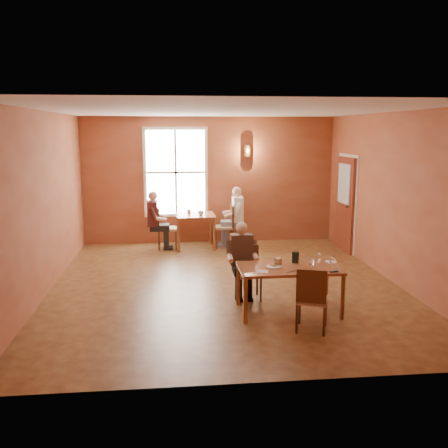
{
  "coord_description": "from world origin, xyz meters",
  "views": [
    {
      "loc": [
        -0.92,
        -8.4,
        2.67
      ],
      "look_at": [
        0.0,
        0.2,
        1.05
      ],
      "focal_mm": 40.0,
      "sensor_mm": 36.0,
      "label": 1
    }
  ],
  "objects": [
    {
      "name": "goblet_a",
      "position": [
        1.27,
        -1.33,
        0.78
      ],
      "size": [
        0.08,
        0.08,
        0.17
      ],
      "primitive_type": null,
      "rotation": [
        0.0,
        0.0,
        -0.29
      ],
      "color": "white",
      "rests_on": "main_table"
    },
    {
      "name": "goblet_b",
      "position": [
        1.4,
        -1.57,
        0.78
      ],
      "size": [
        0.07,
        0.07,
        0.18
      ],
      "primitive_type": null,
      "rotation": [
        0.0,
        0.0,
        -0.03
      ],
      "color": "white",
      "rests_on": "main_table"
    },
    {
      "name": "wall_left",
      "position": [
        -3.0,
        0.0,
        1.5
      ],
      "size": [
        0.04,
        7.0,
        3.0
      ],
      "primitive_type": "cube",
      "color": "brown",
      "rests_on": "ground"
    },
    {
      "name": "side_plate",
      "position": [
        1.49,
        -1.24,
        0.7
      ],
      "size": [
        0.2,
        0.2,
        0.01
      ],
      "primitive_type": "cylinder",
      "rotation": [
        0.0,
        0.0,
        0.19
      ],
      "color": "white",
      "rests_on": "main_table"
    },
    {
      "name": "diner_white",
      "position": [
        0.31,
        2.9,
        0.67
      ],
      "size": [
        0.54,
        0.54,
        1.34
      ],
      "primitive_type": null,
      "rotation": [
        0.0,
        0.0,
        1.57
      ],
      "color": "white",
      "rests_on": "ground"
    },
    {
      "name": "ground",
      "position": [
        0.0,
        0.0,
        0.0
      ],
      "size": [
        6.0,
        7.0,
        0.01
      ],
      "primitive_type": "cube",
      "color": "brown",
      "rests_on": "ground"
    },
    {
      "name": "diner_main",
      "position": [
        0.29,
        -0.82,
        0.59
      ],
      "size": [
        0.47,
        0.47,
        1.18
      ],
      "primitive_type": null,
      "rotation": [
        0.0,
        0.0,
        3.14
      ],
      "color": "#3B2519",
      "rests_on": "ground"
    },
    {
      "name": "wall_back",
      "position": [
        0.0,
        3.5,
        1.5
      ],
      "size": [
        6.0,
        0.04,
        3.0
      ],
      "primitive_type": "cube",
      "color": "brown",
      "rests_on": "ground"
    },
    {
      "name": "chair_diner_main",
      "position": [
        0.29,
        -0.79,
        0.43
      ],
      "size": [
        0.38,
        0.38,
        0.85
      ],
      "primitive_type": null,
      "rotation": [
        0.0,
        0.0,
        3.14
      ],
      "color": "#5A2D17",
      "rests_on": "ground"
    },
    {
      "name": "door",
      "position": [
        2.94,
        2.3,
        1.05
      ],
      "size": [
        0.12,
        1.04,
        2.1
      ],
      "primitive_type": "cube",
      "color": "maroon",
      "rests_on": "ground"
    },
    {
      "name": "sunglasses",
      "position": [
        1.36,
        -1.77,
        0.7
      ],
      "size": [
        0.13,
        0.06,
        0.02
      ],
      "primitive_type": "cube",
      "rotation": [
        0.0,
        0.0,
        0.21
      ],
      "color": "black",
      "rests_on": "main_table"
    },
    {
      "name": "chair_diner_maroon",
      "position": [
        -1.02,
        2.9,
        0.48
      ],
      "size": [
        0.43,
        0.43,
        0.96
      ],
      "primitive_type": null,
      "rotation": [
        0.0,
        0.0,
        -1.57
      ],
      "color": "#53331A",
      "rests_on": "ground"
    },
    {
      "name": "sandwich",
      "position": [
        0.64,
        -1.36,
        0.75
      ],
      "size": [
        0.11,
        0.11,
        0.1
      ],
      "primitive_type": "cube",
      "rotation": [
        0.0,
        0.0,
        0.62
      ],
      "color": "tan",
      "rests_on": "main_table"
    },
    {
      "name": "wall_right",
      "position": [
        3.0,
        0.0,
        1.5
      ],
      "size": [
        0.04,
        7.0,
        3.0
      ],
      "primitive_type": "cube",
      "color": "brown",
      "rests_on": "ground"
    },
    {
      "name": "ceiling",
      "position": [
        0.0,
        0.0,
        3.0
      ],
      "size": [
        6.0,
        7.0,
        0.04
      ],
      "primitive_type": "cube",
      "color": "white",
      "rests_on": "wall_back"
    },
    {
      "name": "second_table",
      "position": [
        -0.37,
        2.9,
        0.39
      ],
      "size": [
        0.88,
        0.88,
        0.78
      ],
      "primitive_type": null,
      "color": "brown",
      "rests_on": "ground"
    },
    {
      "name": "main_table",
      "position": [
        0.79,
        -1.44,
        0.35
      ],
      "size": [
        1.48,
        0.83,
        0.69
      ],
      "primitive_type": null,
      "color": "brown",
      "rests_on": "ground"
    },
    {
      "name": "knife",
      "position": [
        0.76,
        -1.69,
        0.7
      ],
      "size": [
        0.16,
        0.11,
        0.0
      ],
      "primitive_type": "cube",
      "rotation": [
        0.0,
        0.0,
        0.57
      ],
      "color": "silver",
      "rests_on": "main_table"
    },
    {
      "name": "diner_maroon",
      "position": [
        -1.05,
        2.9,
        0.65
      ],
      "size": [
        0.52,
        0.52,
        1.29
      ],
      "primitive_type": null,
      "rotation": [
        0.0,
        0.0,
        -1.57
      ],
      "color": "maroon",
      "rests_on": "ground"
    },
    {
      "name": "wall_sconce",
      "position": [
        0.9,
        3.4,
        2.2
      ],
      "size": [
        0.16,
        0.16,
        0.28
      ],
      "primitive_type": "cylinder",
      "color": "brown",
      "rests_on": "wall_back"
    },
    {
      "name": "cup_b",
      "position": [
        -0.52,
        2.98,
        0.83
      ],
      "size": [
        0.14,
        0.14,
        0.1
      ],
      "primitive_type": "imported",
      "rotation": [
        0.0,
        0.0,
        0.35
      ],
      "color": "silver",
      "rests_on": "second_table"
    },
    {
      "name": "menu_stand",
      "position": [
        0.94,
        -1.21,
        0.78
      ],
      "size": [
        0.1,
        0.06,
        0.17
      ],
      "primitive_type": "cube",
      "rotation": [
        0.0,
        0.0,
        -0.06
      ],
      "color": "#1D2E22",
      "rests_on": "main_table"
    },
    {
      "name": "plate_food",
      "position": [
        0.56,
        -1.42,
        0.71
      ],
      "size": [
        0.3,
        0.3,
        0.03
      ],
      "primitive_type": "cylinder",
      "rotation": [
        0.0,
        0.0,
        0.31
      ],
      "color": "white",
      "rests_on": "main_table"
    },
    {
      "name": "napkin",
      "position": [
        0.36,
        -1.63,
        0.7
      ],
      "size": [
        0.19,
        0.19,
        0.01
      ],
      "primitive_type": "cube",
      "rotation": [
        0.0,
        0.0,
        -0.22
      ],
      "color": "silver",
      "rests_on": "main_table"
    },
    {
      "name": "chair_empty",
      "position": [
        0.95,
        -2.14,
        0.45
      ],
      "size": [
        0.51,
        0.51,
        0.9
      ],
      "primitive_type": null,
      "rotation": [
        0.0,
        0.0,
        -0.36
      ],
      "color": "#4C2C17",
      "rests_on": "ground"
    },
    {
      "name": "cup_a",
      "position": [
        -0.25,
        2.81,
        0.83
      ],
      "size": [
        0.15,
        0.15,
        0.1
      ],
      "primitive_type": "imported",
      "rotation": [
        0.0,
        0.0,
        0.24
      ],
      "color": "silver",
      "rests_on": "second_table"
    },
    {
      "name": "wall_front",
      "position": [
        0.0,
        -3.5,
        1.5
      ],
      "size": [
        6.0,
        0.04,
        3.0
      ],
      "primitive_type": "cube",
      "color": "brown",
      "rests_on": "ground"
    },
    {
      "name": "chair_diner_white",
      "position": [
        0.28,
        2.9,
        0.49
      ],
      "size": [
        0.43,
        0.43,
        0.98
      ],
      "primitive_type": null,
      "rotation": [
        0.0,
        0.0,
        1.57
      ],
      "color": "brown",
      "rests_on": "ground"
    },
    {
      "name": "window",
      "position": [
        -0.8,
        3.45,
        1.7
      ],
      "size": [
        1.36,
        0.1,
        1.96
      ],
      "primitive_type": "cube",
      "color": "white",
      "rests_on": "wall_back"
    },
    {
      "name": "goblet_c",
      "position": [
        1.08,
        -1.61,
        0.78
      ],
      "size": [
        0.08,
        0.08,
        0.17
      ],
      "primitive_type": null,
      "rotation": [
        0.0,
        0.0,
        -0.19
      ],
      "color": "white",
      "rests_on": "main_table"
    }
  ]
}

